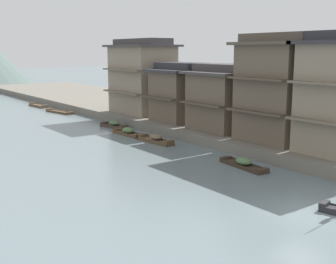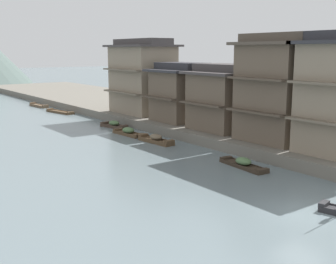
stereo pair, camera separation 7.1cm
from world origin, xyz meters
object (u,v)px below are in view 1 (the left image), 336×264
(boat_moored_third, at_px, (243,164))
(boat_midriver_drifting, at_px, (38,106))
(boat_moored_second, at_px, (60,112))
(house_waterfront_tall, at_px, (227,97))
(boat_moored_nearest, at_px, (156,140))
(boat_moored_far, at_px, (114,125))
(boat_midriver_upstream, at_px, (128,132))
(house_waterfront_narrow, at_px, (181,92))
(house_waterfront_second, at_px, (276,89))
(house_waterfront_far, at_px, (142,77))

(boat_moored_third, height_order, boat_midriver_drifting, boat_moored_third)
(boat_moored_second, height_order, house_waterfront_tall, house_waterfront_tall)
(boat_moored_nearest, relative_size, boat_moored_far, 1.13)
(boat_moored_nearest, xyz_separation_m, boat_midriver_upstream, (-0.12, 4.61, -0.01))
(house_waterfront_narrow, bearing_deg, house_waterfront_second, -91.82)
(boat_moored_third, height_order, boat_midriver_upstream, boat_midriver_upstream)
(boat_moored_third, height_order, boat_moored_far, boat_moored_far)
(house_waterfront_tall, bearing_deg, boat_midriver_drifting, 100.06)
(boat_moored_third, height_order, house_waterfront_second, house_waterfront_second)
(house_waterfront_tall, bearing_deg, boat_moored_third, -127.66)
(house_waterfront_tall, height_order, house_waterfront_narrow, same)
(boat_moored_far, bearing_deg, house_waterfront_tall, -63.24)
(boat_moored_nearest, relative_size, boat_midriver_upstream, 1.02)
(boat_moored_second, xyz_separation_m, house_waterfront_narrow, (5.66, -19.28, 3.82))
(boat_midriver_upstream, bearing_deg, boat_moored_far, 78.05)
(boat_midriver_drifting, height_order, house_waterfront_narrow, house_waterfront_narrow)
(boat_midriver_drifting, xyz_separation_m, boat_midriver_upstream, (-0.75, -26.80, 0.12))
(boat_moored_second, relative_size, boat_moored_far, 1.44)
(boat_moored_nearest, relative_size, boat_moored_second, 0.79)
(house_waterfront_tall, distance_m, house_waterfront_far, 14.02)
(house_waterfront_far, bearing_deg, boat_midriver_drifting, 105.86)
(boat_moored_nearest, height_order, boat_moored_second, boat_moored_nearest)
(boat_moored_second, height_order, house_waterfront_second, house_waterfront_second)
(boat_moored_third, relative_size, boat_midriver_upstream, 1.07)
(boat_moored_nearest, relative_size, house_waterfront_second, 0.48)
(boat_midriver_upstream, xyz_separation_m, house_waterfront_second, (6.00, -13.31, 4.95))
(boat_midriver_drifting, xyz_separation_m, house_waterfront_narrow, (5.66, -27.25, 3.77))
(boat_moored_far, distance_m, house_waterfront_second, 19.18)
(boat_midriver_upstream, bearing_deg, boat_moored_second, 87.73)
(boat_moored_nearest, xyz_separation_m, house_waterfront_narrow, (6.29, 4.17, 3.64))
(boat_moored_second, distance_m, boat_midriver_drifting, 7.97)
(boat_moored_far, bearing_deg, boat_moored_nearest, -95.22)
(boat_moored_nearest, xyz_separation_m, boat_midriver_drifting, (0.63, 31.42, -0.13))
(boat_moored_nearest, height_order, boat_midriver_drifting, boat_moored_nearest)
(boat_moored_second, bearing_deg, house_waterfront_far, -64.56)
(house_waterfront_second, distance_m, house_waterfront_narrow, 12.93)
(boat_midriver_upstream, height_order, house_waterfront_far, house_waterfront_far)
(house_waterfront_narrow, bearing_deg, boat_moored_second, 106.37)
(boat_moored_second, distance_m, boat_midriver_upstream, 18.85)
(boat_moored_second, xyz_separation_m, boat_moored_third, (-0.43, -34.09, 0.13))
(house_waterfront_narrow, relative_size, house_waterfront_far, 0.73)
(boat_midriver_drifting, xyz_separation_m, house_waterfront_far, (5.62, -19.79, 5.06))
(boat_moored_far, distance_m, house_waterfront_narrow, 8.23)
(boat_moored_third, bearing_deg, house_waterfront_tall, 52.34)
(boat_midriver_drifting, bearing_deg, house_waterfront_narrow, -78.26)
(boat_moored_second, distance_m, boat_moored_far, 14.32)
(boat_moored_far, height_order, boat_midriver_drifting, boat_moored_far)
(boat_midriver_drifting, height_order, house_waterfront_second, house_waterfront_second)
(boat_moored_second, bearing_deg, house_waterfront_second, -80.71)
(boat_moored_nearest, bearing_deg, house_waterfront_tall, -19.39)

